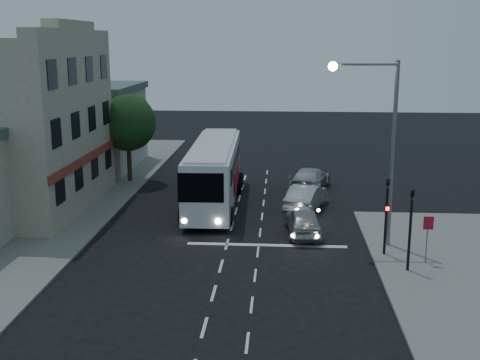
# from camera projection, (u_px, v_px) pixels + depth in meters

# --- Properties ---
(ground) EXTENTS (120.00, 120.00, 0.00)m
(ground) POSITION_uv_depth(u_px,v_px,m) (223.00, 258.00, 28.28)
(ground) COLOR black
(sidewalk_far) EXTENTS (12.00, 50.00, 0.12)m
(sidewalk_far) POSITION_uv_depth(u_px,v_px,m) (25.00, 206.00, 36.91)
(sidewalk_far) COLOR slate
(sidewalk_far) RESTS_ON ground
(road_markings) EXTENTS (8.00, 30.55, 0.01)m
(road_markings) POSITION_uv_depth(u_px,v_px,m) (254.00, 236.00, 31.40)
(road_markings) COLOR silver
(road_markings) RESTS_ON ground
(tour_bus) EXTENTS (3.01, 12.66, 3.87)m
(tour_bus) POSITION_uv_depth(u_px,v_px,m) (214.00, 171.00, 37.26)
(tour_bus) COLOR silver
(tour_bus) RESTS_ON ground
(car_suv) EXTENTS (2.00, 4.35, 1.44)m
(car_suv) POSITION_uv_depth(u_px,v_px,m) (303.00, 222.00, 31.55)
(car_suv) COLOR #9E9E9E
(car_suv) RESTS_ON ground
(car_sedan_a) EXTENTS (2.87, 4.90, 1.53)m
(car_sedan_a) POSITION_uv_depth(u_px,v_px,m) (306.00, 197.00, 36.32)
(car_sedan_a) COLOR #BBBBBB
(car_sedan_a) RESTS_ON ground
(car_sedan_b) EXTENTS (3.31, 5.55, 1.51)m
(car_sedan_b) POSITION_uv_depth(u_px,v_px,m) (310.00, 179.00, 41.15)
(car_sedan_b) COLOR #B0B0B3
(car_sedan_b) RESTS_ON ground
(traffic_signal_main) EXTENTS (0.25, 0.35, 4.10)m
(traffic_signal_main) POSITION_uv_depth(u_px,v_px,m) (387.00, 207.00, 27.97)
(traffic_signal_main) COLOR black
(traffic_signal_main) RESTS_ON sidewalk_near
(traffic_signal_side) EXTENTS (0.18, 0.15, 4.10)m
(traffic_signal_side) POSITION_uv_depth(u_px,v_px,m) (411.00, 220.00, 26.01)
(traffic_signal_side) COLOR black
(traffic_signal_side) RESTS_ON sidewalk_near
(regulatory_sign) EXTENTS (0.45, 0.12, 2.20)m
(regulatory_sign) POSITION_uv_depth(u_px,v_px,m) (428.00, 232.00, 27.06)
(regulatory_sign) COLOR slate
(regulatory_sign) RESTS_ON sidewalk_near
(streetlight) EXTENTS (3.32, 0.44, 9.00)m
(streetlight) POSITION_uv_depth(u_px,v_px,m) (380.00, 132.00, 28.62)
(streetlight) COLOR slate
(streetlight) RESTS_ON sidewalk_near
(main_building) EXTENTS (10.12, 12.00, 11.00)m
(main_building) POSITION_uv_depth(u_px,v_px,m) (3.00, 124.00, 35.82)
(main_building) COLOR tan
(main_building) RESTS_ON sidewalk_far
(low_building_north) EXTENTS (9.40, 9.40, 6.50)m
(low_building_north) POSITION_uv_depth(u_px,v_px,m) (78.00, 125.00, 47.84)
(low_building_north) COLOR gray
(low_building_north) RESTS_ON sidewalk_far
(street_tree) EXTENTS (4.00, 4.00, 6.20)m
(street_tree) POSITION_uv_depth(u_px,v_px,m) (128.00, 120.00, 42.40)
(street_tree) COLOR black
(street_tree) RESTS_ON sidewalk_far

